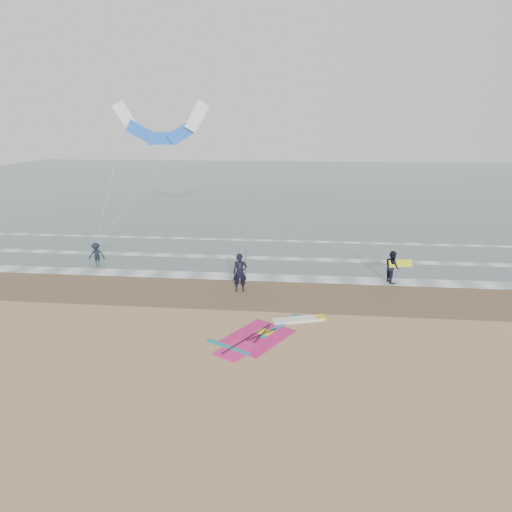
# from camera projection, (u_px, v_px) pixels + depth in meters

# --- Properties ---
(ground) EXTENTS (120.00, 120.00, 0.00)m
(ground) POSITION_uv_depth(u_px,v_px,m) (284.00, 349.00, 17.31)
(ground) COLOR tan
(ground) RESTS_ON ground
(sea_water) EXTENTS (120.00, 80.00, 0.02)m
(sea_water) POSITION_uv_depth(u_px,v_px,m) (299.00, 185.00, 63.13)
(sea_water) COLOR #47605E
(sea_water) RESTS_ON ground
(wet_sand_band) EXTENTS (120.00, 5.00, 0.01)m
(wet_sand_band) POSITION_uv_depth(u_px,v_px,m) (289.00, 293.00, 23.04)
(wet_sand_band) COLOR brown
(wet_sand_band) RESTS_ON ground
(foam_waterline) EXTENTS (120.00, 9.15, 0.02)m
(foam_waterline) POSITION_uv_depth(u_px,v_px,m) (291.00, 266.00, 27.27)
(foam_waterline) COLOR white
(foam_waterline) RESTS_ON ground
(windsurf_rig) EXTENTS (4.80, 4.54, 0.12)m
(windsurf_rig) POSITION_uv_depth(u_px,v_px,m) (269.00, 332.00, 18.65)
(windsurf_rig) COLOR white
(windsurf_rig) RESTS_ON ground
(person_standing) EXTENTS (0.78, 0.56, 1.97)m
(person_standing) POSITION_uv_depth(u_px,v_px,m) (240.00, 273.00, 23.06)
(person_standing) COLOR black
(person_standing) RESTS_ON ground
(person_walking) EXTENTS (0.86, 1.00, 1.76)m
(person_walking) POSITION_uv_depth(u_px,v_px,m) (392.00, 267.00, 24.36)
(person_walking) COLOR black
(person_walking) RESTS_ON ground
(person_wading) EXTENTS (1.06, 0.70, 1.53)m
(person_wading) POSITION_uv_depth(u_px,v_px,m) (96.00, 249.00, 28.11)
(person_wading) COLOR black
(person_wading) RESTS_ON ground
(held_pole) EXTENTS (0.17, 0.86, 1.82)m
(held_pole) POSITION_uv_depth(u_px,v_px,m) (246.00, 264.00, 22.90)
(held_pole) COLOR black
(held_pole) RESTS_ON ground
(carried_kiteboard) EXTENTS (1.30, 0.51, 0.39)m
(carried_kiteboard) POSITION_uv_depth(u_px,v_px,m) (401.00, 263.00, 24.16)
(carried_kiteboard) COLOR yellow
(carried_kiteboard) RESTS_ON ground
(surf_kite) EXTENTS (6.67, 3.72, 8.69)m
(surf_kite) POSITION_uv_depth(u_px,v_px,m) (161.00, 128.00, 28.94)
(surf_kite) COLOR white
(surf_kite) RESTS_ON ground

